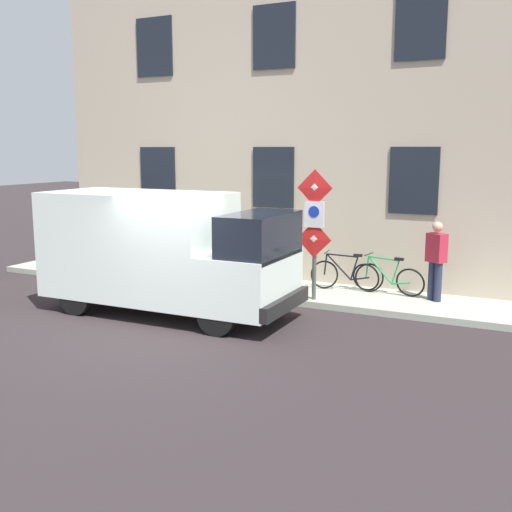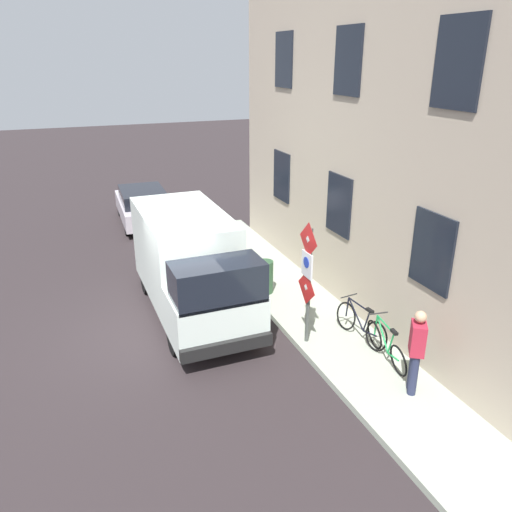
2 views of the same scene
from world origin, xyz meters
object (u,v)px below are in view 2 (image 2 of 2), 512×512
at_px(pedestrian, 416,349).
at_px(bicycle_green, 386,345).
at_px(sign_post_stacked, 307,272).
at_px(delivery_van, 191,263).
at_px(parked_hatchback, 143,205).
at_px(bicycle_black, 361,324).
at_px(litter_bin, 265,277).

bearing_deg(pedestrian, bicycle_green, 115.58).
bearing_deg(sign_post_stacked, delivery_van, 126.22).
distance_m(parked_hatchback, bicycle_green, 12.14).
relative_size(sign_post_stacked, pedestrian, 1.57).
bearing_deg(parked_hatchback, bicycle_black, -162.57).
distance_m(sign_post_stacked, pedestrian, 2.72).
relative_size(delivery_van, parked_hatchback, 1.32).
bearing_deg(bicycle_green, parked_hatchback, 21.76).
bearing_deg(delivery_van, pedestrian, 30.56).
bearing_deg(sign_post_stacked, bicycle_black, -16.34).
bearing_deg(parked_hatchback, bicycle_green, -163.77).
height_order(parked_hatchback, bicycle_green, parked_hatchback).
bearing_deg(litter_bin, pedestrian, -79.62).
height_order(pedestrian, litter_bin, pedestrian).
bearing_deg(bicycle_black, sign_post_stacked, 66.58).
relative_size(sign_post_stacked, parked_hatchback, 0.66).
bearing_deg(sign_post_stacked, pedestrian, -65.70).
height_order(bicycle_green, litter_bin, litter_bin).
bearing_deg(pedestrian, litter_bin, 133.61).
distance_m(delivery_van, parked_hatchback, 7.87).
relative_size(sign_post_stacked, delivery_van, 0.51).
distance_m(bicycle_green, pedestrian, 1.21).
xyz_separation_m(bicycle_green, bicycle_black, (-0.00, 0.96, 0.00)).
bearing_deg(parked_hatchback, sign_post_stacked, -168.42).
distance_m(delivery_van, pedestrian, 5.81).
height_order(sign_post_stacked, litter_bin, sign_post_stacked).
distance_m(bicycle_green, litter_bin, 4.14).
bearing_deg(sign_post_stacked, bicycle_green, -47.27).
height_order(parked_hatchback, litter_bin, parked_hatchback).
relative_size(bicycle_green, pedestrian, 1.00).
relative_size(delivery_van, bicycle_black, 3.11).
bearing_deg(pedestrian, bicycle_black, 119.25).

